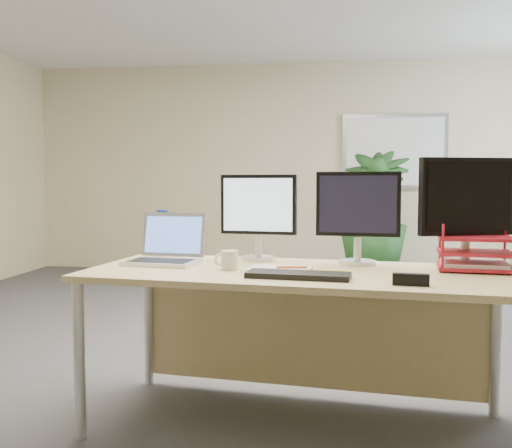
# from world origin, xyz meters

# --- Properties ---
(floor) EXTENTS (8.00, 8.00, 0.00)m
(floor) POSITION_xyz_m (0.00, 0.00, 0.00)
(floor) COLOR #424247
(floor) RESTS_ON ground
(back_wall) EXTENTS (7.00, 0.04, 2.70)m
(back_wall) POSITION_xyz_m (0.00, 4.00, 1.35)
(back_wall) COLOR beige
(back_wall) RESTS_ON floor
(whiteboard) EXTENTS (1.30, 0.04, 0.95)m
(whiteboard) POSITION_xyz_m (1.20, 3.97, 1.55)
(whiteboard) COLOR #A3A3A8
(whiteboard) RESTS_ON back_wall
(desk) EXTENTS (2.05, 1.06, 0.75)m
(desk) POSITION_xyz_m (0.26, -0.67, 0.60)
(desk) COLOR #D3BC7C
(desk) RESTS_ON floor
(floor_plant) EXTENTS (1.05, 1.05, 1.50)m
(floor_plant) POSITION_xyz_m (0.86, 2.93, 0.75)
(floor_plant) COLOR #163D19
(floor_plant) RESTS_ON floor
(monitor_left) EXTENTS (0.41, 0.18, 0.45)m
(monitor_left) POSITION_xyz_m (0.02, -0.45, 1.01)
(monitor_left) COLOR silver
(monitor_left) RESTS_ON desk
(monitor_right) EXTENTS (0.42, 0.19, 0.46)m
(monitor_right) POSITION_xyz_m (0.53, -0.54, 1.02)
(monitor_right) COLOR silver
(monitor_right) RESTS_ON desk
(monitor_dark) EXTENTS (0.46, 0.22, 0.53)m
(monitor_dark) POSITION_xyz_m (1.03, -0.63, 1.06)
(monitor_dark) COLOR silver
(monitor_dark) RESTS_ON desk
(laptop) EXTENTS (0.39, 0.35, 0.25)m
(laptop) POSITION_xyz_m (-0.44, -0.60, 0.82)
(laptop) COLOR silver
(laptop) RESTS_ON desk
(keyboard) EXTENTS (0.46, 0.20, 0.02)m
(keyboard) POSITION_xyz_m (0.26, -0.99, 0.77)
(keyboard) COLOR black
(keyboard) RESTS_ON desk
(coffee_mug) EXTENTS (0.12, 0.08, 0.09)m
(coffee_mug) POSITION_xyz_m (-0.08, -0.80, 0.80)
(coffee_mug) COLOR white
(coffee_mug) RESTS_ON desk
(spiral_notebook) EXTENTS (0.30, 0.24, 0.01)m
(spiral_notebook) POSITION_xyz_m (0.16, -0.79, 0.76)
(spiral_notebook) COLOR silver
(spiral_notebook) RESTS_ON desk
(orange_pen) EXTENTS (0.14, 0.03, 0.01)m
(orange_pen) POSITION_xyz_m (0.22, -0.80, 0.77)
(orange_pen) COLOR orange
(orange_pen) RESTS_ON spiral_notebook
(yellow_highlighter) EXTENTS (0.12, 0.02, 0.02)m
(yellow_highlighter) POSITION_xyz_m (0.42, -0.84, 0.76)
(yellow_highlighter) COLOR #F8F81A
(yellow_highlighter) RESTS_ON desk
(water_bottle) EXTENTS (0.07, 0.07, 0.26)m
(water_bottle) POSITION_xyz_m (-0.54, -0.34, 0.88)
(water_bottle) COLOR silver
(water_bottle) RESTS_ON desk
(letter_tray) EXTENTS (0.36, 0.29, 0.15)m
(letter_tray) POSITION_xyz_m (1.07, -0.67, 0.82)
(letter_tray) COLOR red
(letter_tray) RESTS_ON desk
(stapler) EXTENTS (0.15, 0.06, 0.05)m
(stapler) POSITION_xyz_m (0.72, -1.11, 0.78)
(stapler) COLOR black
(stapler) RESTS_ON desk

